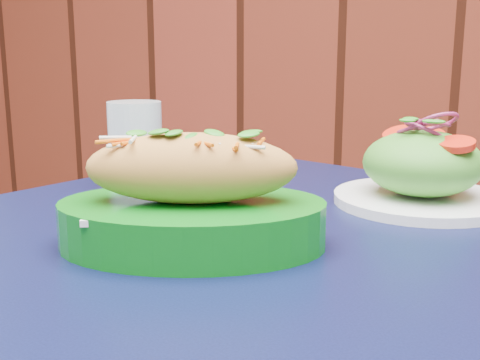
% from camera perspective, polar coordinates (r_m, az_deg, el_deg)
% --- Properties ---
extents(cafe_table, '(1.00, 1.00, 0.75)m').
position_cam_1_polar(cafe_table, '(0.65, 2.57, -13.21)').
color(cafe_table, black).
rests_on(cafe_table, ground).
extents(banh_mi_basket, '(0.31, 0.26, 0.12)m').
position_cam_1_polar(banh_mi_basket, '(0.59, -4.57, -2.03)').
color(banh_mi_basket, '#096B13').
rests_on(banh_mi_basket, cafe_table).
extents(salad_plate, '(0.22, 0.22, 0.11)m').
position_cam_1_polar(salad_plate, '(0.79, 16.89, 0.91)').
color(salad_plate, white).
rests_on(salad_plate, cafe_table).
extents(water_glass, '(0.07, 0.07, 0.12)m').
position_cam_1_polar(water_glass, '(0.85, -9.88, 3.27)').
color(water_glass, silver).
rests_on(water_glass, cafe_table).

